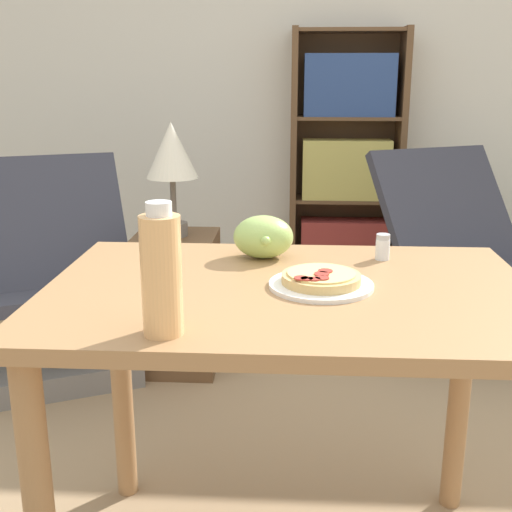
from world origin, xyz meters
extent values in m
cube|color=silver|center=(0.00, 2.62, 1.30)|extent=(8.00, 0.05, 2.60)
cube|color=#A37549|center=(-0.07, -0.02, 0.75)|extent=(1.09, 0.73, 0.03)
cylinder|color=#A37549|center=(-0.55, 0.29, 0.37)|extent=(0.06, 0.06, 0.73)
cylinder|color=#A37549|center=(0.41, 0.29, 0.37)|extent=(0.06, 0.06, 0.73)
cylinder|color=white|center=(0.00, -0.02, 0.77)|extent=(0.23, 0.23, 0.01)
cylinder|color=#DBB26B|center=(0.00, -0.02, 0.79)|extent=(0.18, 0.18, 0.02)
cylinder|color=#EACC7A|center=(0.00, -0.02, 0.80)|extent=(0.15, 0.15, 0.00)
cylinder|color=#A83328|center=(-0.05, -0.07, 0.80)|extent=(0.03, 0.03, 0.00)
cylinder|color=#A83328|center=(0.00, -0.04, 0.80)|extent=(0.03, 0.03, 0.00)
cylinder|color=#A83328|center=(-0.03, -0.07, 0.80)|extent=(0.03, 0.03, 0.00)
cylinder|color=#A83328|center=(-0.02, -0.07, 0.80)|extent=(0.03, 0.03, 0.00)
cylinder|color=#A83328|center=(0.00, -0.06, 0.80)|extent=(0.03, 0.03, 0.00)
cylinder|color=#A83328|center=(0.01, -0.01, 0.80)|extent=(0.03, 0.03, 0.00)
ellipsoid|color=#A8CC66|center=(-0.14, 0.21, 0.82)|extent=(0.15, 0.12, 0.11)
sphere|color=#A8CC66|center=(-0.16, 0.23, 0.81)|extent=(0.02, 0.02, 0.02)
sphere|color=#A8CC66|center=(-0.12, 0.21, 0.83)|extent=(0.02, 0.02, 0.02)
sphere|color=#A8CC66|center=(-0.09, 0.24, 0.82)|extent=(0.02, 0.02, 0.02)
sphere|color=#A8CC66|center=(-0.10, 0.19, 0.82)|extent=(0.03, 0.03, 0.03)
sphere|color=#A8CC66|center=(-0.09, 0.24, 0.82)|extent=(0.02, 0.02, 0.02)
sphere|color=#A8CC66|center=(-0.14, 0.19, 0.80)|extent=(0.02, 0.02, 0.02)
sphere|color=#A8CC66|center=(-0.13, 0.15, 0.83)|extent=(0.02, 0.02, 0.02)
sphere|color=#A8CC66|center=(-0.19, 0.23, 0.82)|extent=(0.02, 0.02, 0.02)
sphere|color=#A8CC66|center=(-0.12, 0.19, 0.81)|extent=(0.03, 0.03, 0.03)
sphere|color=#A8CC66|center=(-0.11, 0.18, 0.83)|extent=(0.03, 0.03, 0.03)
sphere|color=#A8CC66|center=(-0.12, 0.21, 0.79)|extent=(0.03, 0.03, 0.03)
cylinder|color=#EFB270|center=(-0.30, -0.30, 0.88)|extent=(0.07, 0.07, 0.22)
cylinder|color=white|center=(-0.30, -0.30, 1.00)|extent=(0.05, 0.05, 0.02)
cylinder|color=white|center=(0.16, 0.21, 0.80)|extent=(0.04, 0.04, 0.05)
cylinder|color=#B7B7BC|center=(0.16, 0.21, 0.83)|extent=(0.03, 0.03, 0.01)
cube|color=slate|center=(-1.05, 1.08, 0.05)|extent=(0.79, 0.76, 0.10)
cube|color=#383842|center=(-1.05, 1.01, 0.36)|extent=(0.82, 0.74, 0.14)
cube|color=#383842|center=(-1.14, 1.28, 0.60)|extent=(0.78, 0.65, 0.55)
cube|color=slate|center=(0.77, 1.51, 0.05)|extent=(0.80, 0.77, 0.10)
cube|color=#383842|center=(0.77, 1.43, 0.36)|extent=(0.83, 0.75, 0.14)
cube|color=#383842|center=(0.67, 1.71, 0.60)|extent=(0.79, 0.66, 0.55)
cube|color=brown|center=(-0.07, 2.47, 0.74)|extent=(0.04, 0.26, 1.49)
cube|color=brown|center=(0.56, 2.47, 0.74)|extent=(0.04, 0.26, 1.49)
cube|color=brown|center=(0.24, 2.59, 0.74)|extent=(0.66, 0.01, 1.49)
cube|color=brown|center=(0.24, 2.47, 0.02)|extent=(0.59, 0.25, 0.02)
cube|color=#99332D|center=(0.24, 2.45, 0.20)|extent=(0.52, 0.18, 0.35)
cube|color=brown|center=(0.24, 2.47, 0.50)|extent=(0.59, 0.25, 0.02)
cube|color=#CCBC5B|center=(0.24, 2.45, 0.69)|extent=(0.52, 0.18, 0.35)
cube|color=brown|center=(0.24, 2.47, 0.98)|extent=(0.59, 0.25, 0.02)
cube|color=navy|center=(0.24, 2.45, 1.17)|extent=(0.52, 0.18, 0.35)
cube|color=brown|center=(0.24, 2.47, 1.47)|extent=(0.59, 0.25, 0.02)
cube|color=brown|center=(-0.55, 1.18, 0.29)|extent=(0.34, 0.34, 0.58)
cylinder|color=#665B51|center=(-0.55, 1.18, 0.61)|extent=(0.11, 0.11, 0.06)
cylinder|color=#665B51|center=(-0.55, 1.18, 0.73)|extent=(0.02, 0.02, 0.19)
cone|color=beige|center=(-0.55, 1.18, 0.94)|extent=(0.21, 0.21, 0.22)
camera|label=1|loc=(-0.06, -1.38, 1.22)|focal=45.00mm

